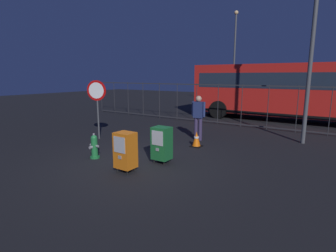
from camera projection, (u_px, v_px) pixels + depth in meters
ground_plane at (135, 163)px, 7.33m from camera, size 60.00×60.00×0.00m
fire_hydrant at (94, 147)px, 7.75m from camera, size 0.33×0.31×0.75m
newspaper_box_primary at (162, 143)px, 7.27m from camera, size 0.48×0.42×1.02m
newspaper_box_secondary at (125, 150)px, 6.58m from camera, size 0.48×0.42×1.02m
stop_sign at (97, 97)px, 9.93m from camera, size 0.71×0.31×2.23m
pedestrian at (198, 115)px, 9.84m from camera, size 0.55×0.22×1.67m
traffic_cone at (196, 139)px, 9.03m from camera, size 0.36×0.36×0.53m
fence_barrier at (229, 105)px, 12.83m from camera, size 18.03×0.04×2.00m
bus_near at (294, 89)px, 13.84m from camera, size 10.52×2.86×3.00m
street_light_near_right at (313, 36)px, 8.85m from camera, size 0.32×0.32×6.32m
street_light_far_left at (235, 52)px, 21.09m from camera, size 0.32×0.32×7.38m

